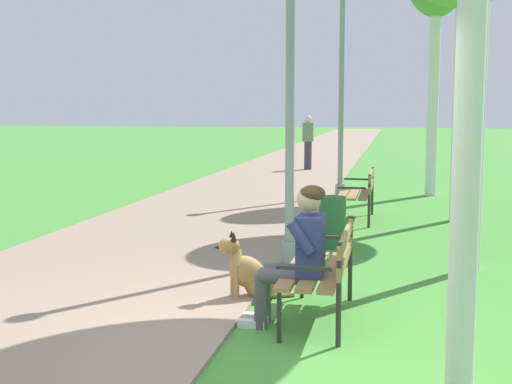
{
  "coord_description": "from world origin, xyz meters",
  "views": [
    {
      "loc": [
        1.06,
        -5.08,
        1.91
      ],
      "look_at": [
        -0.58,
        3.08,
        0.9
      ],
      "focal_mm": 49.42,
      "sensor_mm": 36.0,
      "label": 1
    }
  ],
  "objects": [
    {
      "name": "person_seated_on_near_bench",
      "position": [
        0.24,
        0.83,
        0.68
      ],
      "size": [
        0.74,
        0.49,
        1.25
      ],
      "color": "#4C4C51",
      "rests_on": "ground"
    },
    {
      "name": "ground_plane",
      "position": [
        0.0,
        0.0,
        0.0
      ],
      "size": [
        120.0,
        120.0,
        0.0
      ],
      "primitive_type": "plane",
      "color": "#478E38"
    },
    {
      "name": "pedestrian_distant",
      "position": [
        -1.57,
        15.82,
        0.84
      ],
      "size": [
        0.32,
        0.22,
        1.65
      ],
      "color": "#383842",
      "rests_on": "ground"
    },
    {
      "name": "litter_bin",
      "position": [
        0.21,
        4.41,
        0.35
      ],
      "size": [
        0.36,
        0.36,
        0.7
      ],
      "primitive_type": "cylinder",
      "color": "#2D6638",
      "rests_on": "ground"
    },
    {
      "name": "dog_shepherd",
      "position": [
        -0.33,
        1.61,
        0.26
      ],
      "size": [
        0.77,
        0.49,
        0.71
      ],
      "color": "#B27F47",
      "rests_on": "ground"
    },
    {
      "name": "park_bench_near",
      "position": [
        0.45,
        1.08,
        0.51
      ],
      "size": [
        0.55,
        1.5,
        0.85
      ],
      "color": "olive",
      "rests_on": "ground"
    },
    {
      "name": "lamp_post_mid",
      "position": [
        -0.11,
        9.67,
        2.31
      ],
      "size": [
        0.24,
        0.24,
        4.47
      ],
      "color": "gray",
      "rests_on": "ground"
    },
    {
      "name": "lamp_post_near",
      "position": [
        -0.19,
        3.19,
        2.04
      ],
      "size": [
        0.24,
        0.24,
        3.94
      ],
      "color": "gray",
      "rests_on": "ground"
    },
    {
      "name": "park_bench_mid",
      "position": [
        0.46,
        6.78,
        0.51
      ],
      "size": [
        0.55,
        1.5,
        0.85
      ],
      "color": "olive",
      "rests_on": "ground"
    },
    {
      "name": "paved_path",
      "position": [
        -2.13,
        24.0,
        0.02
      ],
      "size": [
        3.69,
        60.0,
        0.04
      ],
      "primitive_type": "cube",
      "color": "gray",
      "rests_on": "ground"
    }
  ]
}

